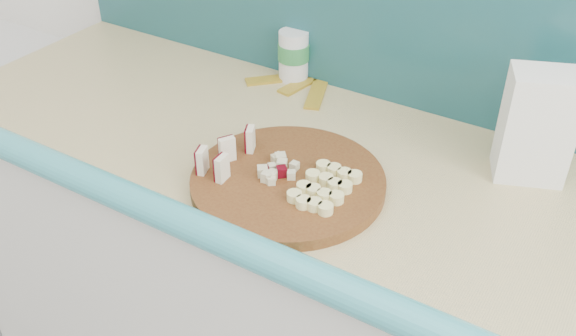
% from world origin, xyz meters
% --- Properties ---
extents(backsplash, '(2.20, 0.02, 0.50)m').
position_xyz_m(backsplash, '(0.10, 1.79, 1.16)').
color(backsplash, teal).
rests_on(backsplash, kitchen_counter).
extents(cutting_board, '(0.37, 0.37, 0.02)m').
position_xyz_m(cutting_board, '(-0.13, 1.38, 0.92)').
color(cutting_board, '#4E2510').
rests_on(cutting_board, kitchen_counter).
extents(apple_wedges, '(0.06, 0.14, 0.05)m').
position_xyz_m(apple_wedges, '(-0.25, 1.35, 0.96)').
color(apple_wedges, '#F4E4C3').
rests_on(apple_wedges, cutting_board).
extents(apple_chunks, '(0.06, 0.06, 0.02)m').
position_xyz_m(apple_chunks, '(-0.15, 1.38, 0.94)').
color(apple_chunks, beige).
rests_on(apple_chunks, cutting_board).
extents(banana_slices, '(0.09, 0.14, 0.02)m').
position_xyz_m(banana_slices, '(-0.05, 1.38, 0.94)').
color(banana_slices, '#F7EE97').
rests_on(banana_slices, cutting_board).
extents(flour_bag, '(0.15, 0.13, 0.21)m').
position_xyz_m(flour_bag, '(0.23, 1.65, 1.02)').
color(flour_bag, white).
rests_on(flour_bag, kitchen_counter).
extents(canister, '(0.07, 0.07, 0.12)m').
position_xyz_m(canister, '(-0.35, 1.76, 0.97)').
color(canister, silver).
rests_on(canister, kitchen_counter).
extents(banana_peel, '(0.22, 0.19, 0.01)m').
position_xyz_m(banana_peel, '(-0.31, 1.74, 0.91)').
color(banana_peel, gold).
rests_on(banana_peel, kitchen_counter).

